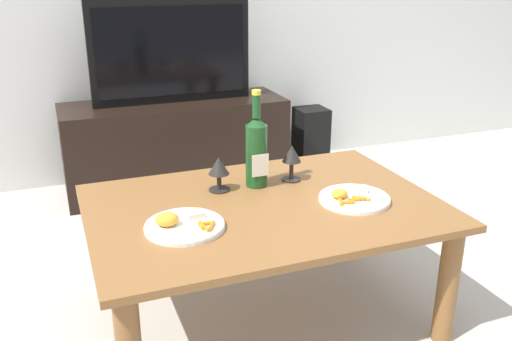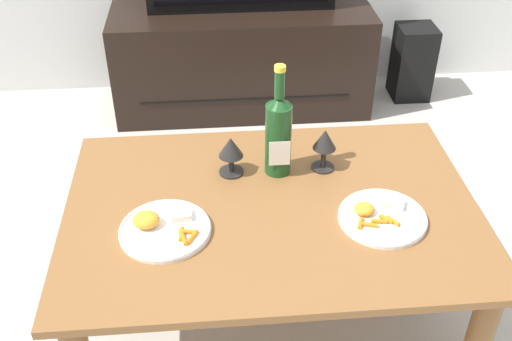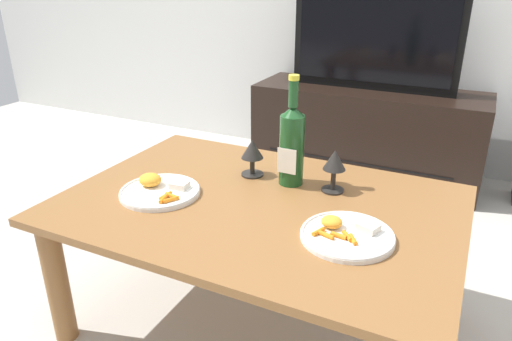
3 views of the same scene
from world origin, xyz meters
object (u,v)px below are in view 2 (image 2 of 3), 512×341
at_px(dining_table, 271,224).
at_px(floor_speaker, 412,62).
at_px(wine_bottle, 278,132).
at_px(goblet_left, 231,150).
at_px(dinner_plate_left, 164,228).
at_px(dinner_plate_right, 382,216).
at_px(tv_stand, 243,61).
at_px(goblet_right, 325,142).

xyz_separation_m(dining_table, floor_speaker, (0.88, 1.42, -0.19)).
height_order(floor_speaker, wine_bottle, wine_bottle).
bearing_deg(goblet_left, floor_speaker, 51.50).
relative_size(dinner_plate_left, dinner_plate_right, 1.01).
xyz_separation_m(tv_stand, goblet_right, (0.17, -1.21, 0.30)).
distance_m(goblet_right, dinner_plate_left, 0.56).
xyz_separation_m(goblet_right, dinner_plate_left, (-0.48, -0.26, -0.08)).
height_order(tv_stand, wine_bottle, wine_bottle).
bearing_deg(dinner_plate_left, goblet_left, 52.52).
relative_size(floor_speaker, dinner_plate_right, 1.54).
xyz_separation_m(floor_speaker, goblet_left, (-0.99, -1.25, 0.35)).
bearing_deg(wine_bottle, goblet_right, 1.15).
xyz_separation_m(dinner_plate_left, dinner_plate_right, (0.60, -0.00, -0.00)).
height_order(tv_stand, dinner_plate_right, tv_stand).
xyz_separation_m(wine_bottle, goblet_left, (-0.14, 0.00, -0.06)).
bearing_deg(tv_stand, goblet_right, -81.89).
xyz_separation_m(dining_table, dinner_plate_right, (0.30, -0.09, 0.08)).
bearing_deg(tv_stand, floor_speaker, 2.29).
height_order(floor_speaker, dinner_plate_right, dinner_plate_right).
height_order(dining_table, floor_speaker, dining_table).
relative_size(goblet_right, dinner_plate_right, 0.56).
bearing_deg(tv_stand, dinner_plate_left, -101.98).
relative_size(goblet_left, dinner_plate_left, 0.51).
relative_size(dining_table, tv_stand, 0.96).
distance_m(tv_stand, dinner_plate_left, 1.52).
bearing_deg(dinner_plate_left, floor_speaker, 51.67).
bearing_deg(dinner_plate_left, tv_stand, 78.02).
height_order(wine_bottle, dinner_plate_right, wine_bottle).
height_order(dining_table, wine_bottle, wine_bottle).
bearing_deg(tv_stand, dinner_plate_right, -78.76).
bearing_deg(wine_bottle, dinner_plate_left, -143.17).
bearing_deg(dinner_plate_left, dining_table, 15.92).
xyz_separation_m(goblet_right, dinner_plate_right, (0.12, -0.26, -0.08)).
xyz_separation_m(floor_speaker, wine_bottle, (-0.85, -1.25, 0.40)).
height_order(goblet_left, goblet_right, goblet_right).
xyz_separation_m(tv_stand, dinner_plate_left, (-0.31, -1.47, 0.21)).
bearing_deg(dinner_plate_left, dinner_plate_right, -0.09).
relative_size(floor_speaker, goblet_right, 2.75).
distance_m(wine_bottle, goblet_right, 0.15).
distance_m(dining_table, goblet_right, 0.30).
distance_m(wine_bottle, dinner_plate_left, 0.45).
relative_size(dining_table, floor_speaker, 3.12).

